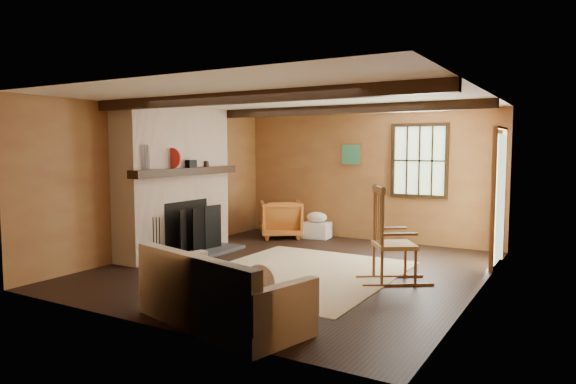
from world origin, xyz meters
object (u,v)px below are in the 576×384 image
Objects in this scene: fireplace at (176,186)px; sofa at (219,299)px; armchair at (281,219)px; laundry_basket at (317,230)px; rocking_chair at (391,242)px.

fireplace is 1.22× the size of sofa.
fireplace is at bearing 34.62° from armchair.
armchair is (-2.01, 4.51, 0.09)m from sofa.
sofa reaches higher than armchair.
sofa reaches higher than laundry_basket.
rocking_chair reaches higher than laundry_basket.
sofa is at bearing 77.69° from armchair.
rocking_chair is 3.34m from laundry_basket.
laundry_basket is 0.72m from armchair.
laundry_basket is at bearing 60.49° from fireplace.
laundry_basket is 0.64× the size of armchair.
laundry_basket is at bearing 167.88° from armchair.
sofa is (2.74, -2.39, -0.84)m from fireplace.
fireplace reaches higher than armchair.
laundry_basket is (1.36, 2.41, -0.95)m from fireplace.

